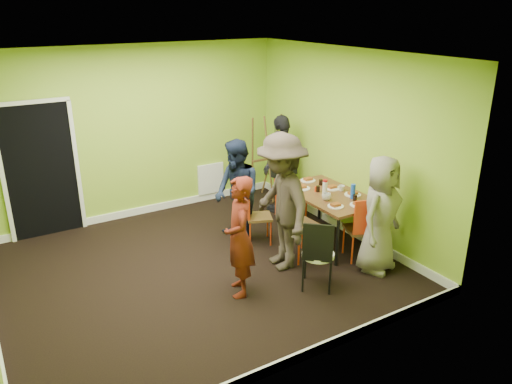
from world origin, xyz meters
TOP-DOWN VIEW (x-y plane):
  - ground at (0.00, 0.00)m, footprint 5.00×5.00m
  - room_walls at (-0.02, 0.04)m, footprint 5.04×4.54m
  - dining_table at (2.05, -0.20)m, footprint 0.90×1.50m
  - chair_left_far at (1.07, 0.31)m, footprint 0.47×0.47m
  - chair_left_near at (1.31, -0.43)m, footprint 0.46×0.45m
  - chair_back_end at (2.10, 1.01)m, footprint 0.46×0.54m
  - chair_front_end at (2.05, -0.94)m, footprint 0.49×0.50m
  - chair_bentwood at (1.06, -1.23)m, footprint 0.52×0.52m
  - easel at (2.17, 1.79)m, footprint 0.62×0.59m
  - plate_near_left at (1.83, 0.18)m, footprint 0.25×0.25m
  - plate_near_right at (1.81, -0.64)m, footprint 0.22×0.22m
  - plate_far_back at (2.13, 0.42)m, footprint 0.24×0.24m
  - plate_far_front at (2.11, -0.76)m, footprint 0.23×0.23m
  - plate_wall_back at (2.23, -0.05)m, footprint 0.25×0.25m
  - plate_wall_front at (2.31, -0.42)m, footprint 0.24×0.24m
  - thermos at (1.95, -0.22)m, footprint 0.07×0.07m
  - blue_bottle at (2.22, -0.52)m, footprint 0.07×0.07m
  - orange_bottle at (1.94, -0.02)m, footprint 0.04×0.04m
  - glass_mid at (1.96, -0.05)m, footprint 0.06×0.06m
  - glass_back at (2.18, 0.16)m, footprint 0.06×0.06m
  - glass_front at (2.18, -0.61)m, footprint 0.06×0.06m
  - cup_a at (1.85, -0.38)m, footprint 0.13×0.13m
  - cup_b at (2.28, -0.20)m, footprint 0.09×0.09m
  - person_standing at (0.20, -0.79)m, footprint 0.54×0.64m
  - person_left_far at (0.87, 0.45)m, footprint 0.59×0.76m
  - person_left_near at (1.01, -0.49)m, footprint 0.87×1.29m
  - person_back_end at (2.12, 1.14)m, footprint 1.06×0.74m
  - person_front_end at (2.06, -1.23)m, footprint 0.90×0.74m

SIDE VIEW (x-z plane):
  - ground at x=0.00m, z-range 0.00..0.00m
  - chair_left_far at x=1.07m, z-range 0.05..0.93m
  - chair_bentwood at x=1.06m, z-range 0.05..0.99m
  - chair_front_end at x=2.05m, z-range 0.06..1.00m
  - chair_left_near at x=1.31m, z-range 0.06..1.11m
  - dining_table at x=2.05m, z-range 0.32..1.07m
  - person_standing at x=0.20m, z-range 0.00..1.51m
  - plate_near_left at x=1.83m, z-range 0.75..0.76m
  - plate_near_right at x=1.81m, z-range 0.75..0.76m
  - plate_far_back at x=2.13m, z-range 0.75..0.76m
  - plate_far_front at x=2.11m, z-range 0.75..0.76m
  - plate_wall_back at x=2.23m, z-range 0.75..0.76m
  - plate_wall_front at x=2.31m, z-range 0.75..0.76m
  - easel at x=2.17m, z-range -0.01..1.55m
  - chair_back_end at x=2.10m, z-range 0.22..1.31m
  - person_left_far at x=0.87m, z-range 0.00..1.57m
  - orange_bottle at x=1.94m, z-range 0.75..0.83m
  - person_front_end at x=2.06m, z-range 0.00..1.59m
  - glass_back at x=2.18m, z-range 0.75..0.84m
  - cup_b at x=2.28m, z-range 0.75..0.84m
  - glass_front at x=2.18m, z-range 0.75..0.84m
  - glass_mid at x=1.96m, z-range 0.75..0.84m
  - cup_a at x=1.85m, z-range 0.75..0.85m
  - person_back_end at x=2.12m, z-range 0.00..1.67m
  - thermos at x=1.95m, z-range 0.75..0.96m
  - blue_bottle at x=2.22m, z-range 0.75..0.96m
  - person_left_near at x=1.01m, z-range 0.00..1.86m
  - room_walls at x=-0.02m, z-range -0.42..2.40m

